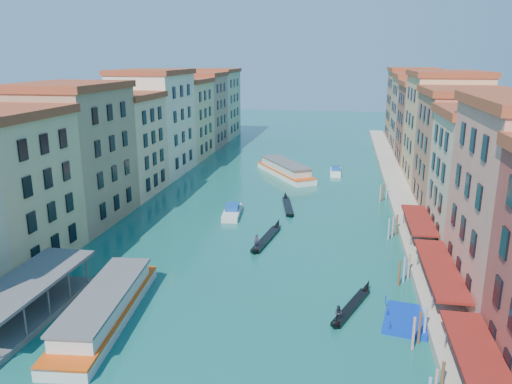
% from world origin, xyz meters
% --- Properties ---
extents(left_bank_palazzos, '(12.80, 128.40, 21.00)m').
position_xyz_m(left_bank_palazzos, '(-26.00, 64.68, 9.71)').
color(left_bank_palazzos, '#BEAF8A').
rests_on(left_bank_palazzos, ground).
extents(right_bank_palazzos, '(12.80, 128.40, 21.00)m').
position_xyz_m(right_bank_palazzos, '(30.00, 65.00, 9.75)').
color(right_bank_palazzos, '#9B3830').
rests_on(right_bank_palazzos, ground).
extents(quay, '(4.00, 140.00, 1.00)m').
position_xyz_m(quay, '(22.00, 65.00, 0.50)').
color(quay, '#ADA58C').
rests_on(quay, ground).
extents(restaurant_awnings, '(3.20, 44.55, 3.12)m').
position_xyz_m(restaurant_awnings, '(22.19, 23.00, 2.99)').
color(restaurant_awnings, maroon).
rests_on(restaurant_awnings, ground).
extents(vaporetto_stop, '(5.40, 16.40, 3.65)m').
position_xyz_m(vaporetto_stop, '(-16.00, 12.00, 1.44)').
color(vaporetto_stop, '#58585B').
rests_on(vaporetto_stop, ground).
extents(mooring_poles_right, '(1.44, 54.24, 3.20)m').
position_xyz_m(mooring_poles_right, '(19.10, 28.80, 1.30)').
color(mooring_poles_right, brown).
rests_on(mooring_poles_right, ground).
extents(mooring_poles_left, '(0.24, 8.24, 3.20)m').
position_xyz_m(mooring_poles_left, '(-18.50, 12.00, 1.30)').
color(mooring_poles_left, brown).
rests_on(mooring_poles_left, ground).
extents(vaporetto_near, '(6.19, 19.29, 2.82)m').
position_xyz_m(vaporetto_near, '(-8.76, 13.11, 1.27)').
color(vaporetto_near, silver).
rests_on(vaporetto_near, ground).
extents(vaporetto_far, '(13.87, 18.63, 2.86)m').
position_xyz_m(vaporetto_far, '(0.69, 73.15, 1.29)').
color(vaporetto_far, white).
rests_on(vaporetto_far, ground).
extents(gondola_fore, '(2.81, 12.46, 2.49)m').
position_xyz_m(gondola_fore, '(2.65, 35.78, 0.42)').
color(gondola_fore, black).
rests_on(gondola_fore, ground).
extents(gondola_right, '(4.52, 10.16, 2.11)m').
position_xyz_m(gondola_right, '(13.48, 18.79, 0.40)').
color(gondola_right, black).
rests_on(gondola_right, ground).
extents(gondola_far, '(3.21, 12.23, 1.74)m').
position_xyz_m(gondola_far, '(3.70, 51.16, 0.36)').
color(gondola_far, black).
rests_on(gondola_far, ground).
extents(motorboat_mid, '(3.22, 7.80, 1.57)m').
position_xyz_m(motorboat_mid, '(-4.21, 45.67, 0.61)').
color(motorboat_mid, silver).
rests_on(motorboat_mid, ground).
extents(motorboat_far, '(2.25, 6.76, 1.39)m').
position_xyz_m(motorboat_far, '(10.74, 76.51, 0.54)').
color(motorboat_far, white).
rests_on(motorboat_far, ground).
extents(blue_dock, '(4.79, 6.34, 0.48)m').
position_xyz_m(blue_dock, '(18.50, 17.43, 0.24)').
color(blue_dock, '#052FB6').
rests_on(blue_dock, ground).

